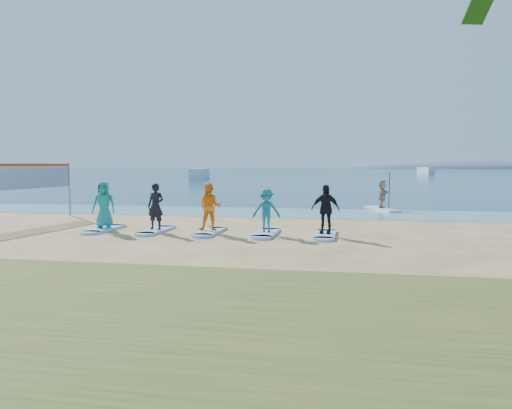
% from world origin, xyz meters
% --- Properties ---
extents(ground, '(600.00, 600.00, 0.00)m').
position_xyz_m(ground, '(0.00, 0.00, 0.00)').
color(ground, tan).
rests_on(ground, ground).
extents(shallow_water, '(600.00, 600.00, 0.00)m').
position_xyz_m(shallow_water, '(0.00, 10.50, 0.01)').
color(shallow_water, teal).
rests_on(shallow_water, ground).
extents(ocean, '(600.00, 600.00, 0.00)m').
position_xyz_m(ocean, '(0.00, 160.00, 0.01)').
color(ocean, navy).
rests_on(ocean, ground).
extents(island_ridge, '(220.00, 56.00, 18.00)m').
position_xyz_m(island_ridge, '(95.00, 300.00, 0.00)').
color(island_ridge, slate).
rests_on(island_ridge, ground).
extents(paddleboard, '(1.79, 3.04, 0.12)m').
position_xyz_m(paddleboard, '(4.75, 12.92, 0.06)').
color(paddleboard, silver).
rests_on(paddleboard, ground).
extents(paddleboarder, '(0.76, 1.44, 1.49)m').
position_xyz_m(paddleboarder, '(4.75, 12.92, 0.86)').
color(paddleboarder, tan).
rests_on(paddleboarder, paddleboard).
extents(boat_offshore_a, '(3.35, 8.53, 1.72)m').
position_xyz_m(boat_offshore_a, '(-21.08, 63.81, 0.00)').
color(boat_offshore_a, silver).
rests_on(boat_offshore_a, ground).
extents(boat_offshore_b, '(3.62, 6.21, 1.69)m').
position_xyz_m(boat_offshore_b, '(21.43, 115.22, 0.00)').
color(boat_offshore_b, silver).
rests_on(boat_offshore_b, ground).
extents(surfboard_0, '(0.70, 2.20, 0.09)m').
position_xyz_m(surfboard_0, '(-5.89, 2.70, 0.04)').
color(surfboard_0, '#A4CAFF').
rests_on(surfboard_0, ground).
extents(student_0, '(0.94, 0.71, 1.72)m').
position_xyz_m(student_0, '(-5.89, 2.70, 0.95)').
color(student_0, teal).
rests_on(student_0, surfboard_0).
extents(surfboard_1, '(0.70, 2.20, 0.09)m').
position_xyz_m(surfboard_1, '(-3.86, 2.70, 0.04)').
color(surfboard_1, '#A4CAFF').
rests_on(surfboard_1, ground).
extents(student_1, '(0.63, 0.43, 1.67)m').
position_xyz_m(student_1, '(-3.86, 2.70, 0.92)').
color(student_1, black).
rests_on(student_1, surfboard_1).
extents(surfboard_2, '(0.70, 2.20, 0.09)m').
position_xyz_m(surfboard_2, '(-1.82, 2.70, 0.04)').
color(surfboard_2, '#A4CAFF').
rests_on(surfboard_2, ground).
extents(student_2, '(0.88, 0.72, 1.68)m').
position_xyz_m(student_2, '(-1.82, 2.70, 0.93)').
color(student_2, orange).
rests_on(student_2, surfboard_2).
extents(surfboard_3, '(0.70, 2.20, 0.09)m').
position_xyz_m(surfboard_3, '(0.21, 2.70, 0.04)').
color(surfboard_3, '#A4CAFF').
rests_on(surfboard_3, ground).
extents(student_3, '(1.06, 0.73, 1.51)m').
position_xyz_m(student_3, '(0.21, 2.70, 0.84)').
color(student_3, teal).
rests_on(student_3, surfboard_3).
extents(surfboard_4, '(0.70, 2.20, 0.09)m').
position_xyz_m(surfboard_4, '(2.25, 2.70, 0.04)').
color(surfboard_4, '#A4CAFF').
rests_on(surfboard_4, ground).
extents(student_4, '(1.03, 0.58, 1.66)m').
position_xyz_m(student_4, '(2.25, 2.70, 0.92)').
color(student_4, black).
rests_on(student_4, surfboard_4).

